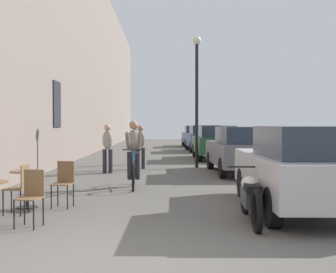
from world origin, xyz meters
The scene contains 17 objects.
ground_plane centered at (0.00, 0.00, 0.00)m, with size 88.00×88.00×0.00m, color #5B5954.
building_facade_left centered at (-3.45, 14.00, 5.36)m, with size 0.54×68.00×10.71m.
cafe_chair_near_toward_street centered at (-1.33, 1.99, 0.52)m, with size 0.44×0.44×0.89m.
cafe_table_mid centered at (-1.88, 3.58, 0.52)m, with size 0.64×0.64×0.72m.
cafe_chair_mid_toward_street centered at (-1.18, 3.66, 0.52)m, with size 0.43×0.43×0.89m.
cafe_chair_mid_toward_wall centered at (-1.81, 2.93, 0.52)m, with size 0.42×0.42×0.89m.
cyclist_on_bicycle centered at (-0.01, 6.35, 0.81)m, with size 0.52×1.76×1.74m.
pedestrian_near centered at (-1.09, 9.73, 0.91)m, with size 0.38×0.30×1.63m.
pedestrian_mid centered at (-0.08, 11.17, 0.89)m, with size 0.35×0.26×1.59m.
pedestrian_far centered at (-0.37, 12.88, 0.94)m, with size 0.36×0.27×1.67m.
street_lamp centered at (2.00, 11.64, 3.11)m, with size 0.32×0.32×4.90m.
parked_car_nearest centered at (3.34, 3.18, 0.82)m, with size 1.95×4.48×1.58m.
parked_car_second centered at (3.32, 9.56, 0.80)m, with size 1.92×4.37×1.54m.
parked_car_third centered at (3.15, 15.58, 0.81)m, with size 1.87×4.39×1.56m.
parked_car_fourth centered at (3.14, 21.83, 0.81)m, with size 1.98×4.46×1.57m.
parked_car_fifth centered at (3.08, 27.58, 0.79)m, with size 1.86×4.32×1.53m.
parked_motorcycle centered at (2.21, 2.31, 0.40)m, with size 0.62×2.15×0.92m.
Camera 1 is at (0.77, -5.05, 1.61)m, focal length 47.77 mm.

